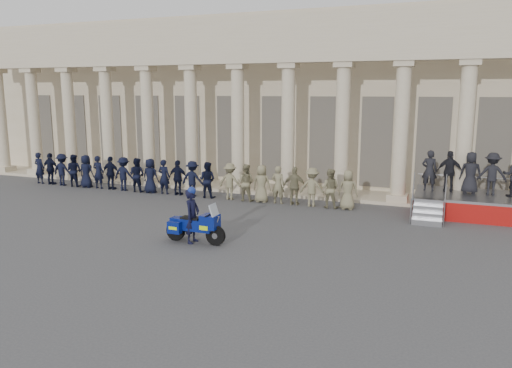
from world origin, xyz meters
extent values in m
plane|color=#404042|center=(0.00, 0.00, 0.00)|extent=(90.00, 90.00, 0.00)
cube|color=#C5B494|center=(0.00, 15.00, 4.50)|extent=(40.00, 10.00, 9.00)
cube|color=#C5B494|center=(0.00, 8.80, 0.07)|extent=(40.00, 2.60, 0.15)
cube|color=#C5B494|center=(0.00, 8.00, 6.79)|extent=(35.80, 1.00, 1.00)
cube|color=#C5B494|center=(0.00, 8.00, 7.89)|extent=(35.80, 1.00, 1.20)
cube|color=#C5B494|center=(-16.90, 8.00, 0.30)|extent=(0.90, 0.90, 0.30)
cylinder|color=#C5B494|center=(-16.90, 8.00, 3.25)|extent=(0.64, 0.64, 5.60)
cube|color=#C5B494|center=(-14.30, 8.00, 0.30)|extent=(0.90, 0.90, 0.30)
cylinder|color=#C5B494|center=(-14.30, 8.00, 3.25)|extent=(0.64, 0.64, 5.60)
cube|color=#C5B494|center=(-14.30, 8.00, 6.17)|extent=(0.85, 0.85, 0.24)
cube|color=#C5B494|center=(-11.70, 8.00, 0.30)|extent=(0.90, 0.90, 0.30)
cylinder|color=#C5B494|center=(-11.70, 8.00, 3.25)|extent=(0.64, 0.64, 5.60)
cube|color=#C5B494|center=(-11.70, 8.00, 6.17)|extent=(0.85, 0.85, 0.24)
cube|color=#C5B494|center=(-9.10, 8.00, 0.30)|extent=(0.90, 0.90, 0.30)
cylinder|color=#C5B494|center=(-9.10, 8.00, 3.25)|extent=(0.64, 0.64, 5.60)
cube|color=#C5B494|center=(-9.10, 8.00, 6.17)|extent=(0.85, 0.85, 0.24)
cube|color=#C5B494|center=(-6.50, 8.00, 0.30)|extent=(0.90, 0.90, 0.30)
cylinder|color=#C5B494|center=(-6.50, 8.00, 3.25)|extent=(0.64, 0.64, 5.60)
cube|color=#C5B494|center=(-6.50, 8.00, 6.17)|extent=(0.85, 0.85, 0.24)
cube|color=#C5B494|center=(-3.90, 8.00, 0.30)|extent=(0.90, 0.90, 0.30)
cylinder|color=#C5B494|center=(-3.90, 8.00, 3.25)|extent=(0.64, 0.64, 5.60)
cube|color=#C5B494|center=(-3.90, 8.00, 6.17)|extent=(0.85, 0.85, 0.24)
cube|color=#C5B494|center=(-1.30, 8.00, 0.30)|extent=(0.90, 0.90, 0.30)
cylinder|color=#C5B494|center=(-1.30, 8.00, 3.25)|extent=(0.64, 0.64, 5.60)
cube|color=#C5B494|center=(-1.30, 8.00, 6.17)|extent=(0.85, 0.85, 0.24)
cube|color=#C5B494|center=(1.30, 8.00, 0.30)|extent=(0.90, 0.90, 0.30)
cylinder|color=#C5B494|center=(1.30, 8.00, 3.25)|extent=(0.64, 0.64, 5.60)
cube|color=#C5B494|center=(1.30, 8.00, 6.17)|extent=(0.85, 0.85, 0.24)
cube|color=#C5B494|center=(3.90, 8.00, 0.30)|extent=(0.90, 0.90, 0.30)
cylinder|color=#C5B494|center=(3.90, 8.00, 3.25)|extent=(0.64, 0.64, 5.60)
cube|color=#C5B494|center=(3.90, 8.00, 6.17)|extent=(0.85, 0.85, 0.24)
cube|color=#C5B494|center=(6.50, 8.00, 0.30)|extent=(0.90, 0.90, 0.30)
cylinder|color=#C5B494|center=(6.50, 8.00, 3.25)|extent=(0.64, 0.64, 5.60)
cube|color=#C5B494|center=(6.50, 8.00, 6.17)|extent=(0.85, 0.85, 0.24)
cube|color=#C5B494|center=(9.10, 8.00, 0.30)|extent=(0.90, 0.90, 0.30)
cylinder|color=#C5B494|center=(9.10, 8.00, 3.25)|extent=(0.64, 0.64, 5.60)
cube|color=#C5B494|center=(9.10, 8.00, 6.17)|extent=(0.85, 0.85, 0.24)
cube|color=black|center=(-15.60, 10.02, 2.55)|extent=(1.30, 0.12, 4.20)
cube|color=black|center=(-13.00, 10.02, 2.55)|extent=(1.30, 0.12, 4.20)
cube|color=black|center=(-10.40, 10.02, 2.55)|extent=(1.30, 0.12, 4.20)
cube|color=black|center=(-7.80, 10.02, 2.55)|extent=(1.30, 0.12, 4.20)
cube|color=black|center=(-5.20, 10.02, 2.55)|extent=(1.30, 0.12, 4.20)
cube|color=black|center=(-2.60, 10.02, 2.55)|extent=(1.30, 0.12, 4.20)
cube|color=black|center=(0.00, 10.02, 2.55)|extent=(1.30, 0.12, 4.20)
cube|color=black|center=(2.60, 10.02, 2.55)|extent=(1.30, 0.12, 4.20)
cube|color=black|center=(5.20, 10.02, 2.55)|extent=(1.30, 0.12, 4.20)
cube|color=black|center=(7.80, 10.02, 2.55)|extent=(1.30, 0.12, 4.20)
cube|color=black|center=(10.40, 10.02, 2.55)|extent=(1.30, 0.12, 4.20)
imported|color=black|center=(-12.34, 6.14, 0.86)|extent=(0.63, 0.41, 1.72)
imported|color=black|center=(-11.56, 6.14, 0.86)|extent=(1.01, 0.42, 1.72)
imported|color=black|center=(-10.77, 6.14, 0.86)|extent=(1.11, 0.64, 1.72)
imported|color=black|center=(-9.98, 6.14, 0.86)|extent=(0.84, 0.65, 1.72)
imported|color=black|center=(-9.19, 6.14, 0.86)|extent=(0.84, 0.55, 1.72)
imported|color=black|center=(-8.41, 6.14, 0.86)|extent=(0.63, 0.41, 1.72)
imported|color=black|center=(-7.62, 6.14, 0.86)|extent=(1.01, 0.42, 1.72)
imported|color=black|center=(-6.83, 6.14, 0.86)|extent=(1.11, 0.64, 1.72)
imported|color=black|center=(-6.04, 6.14, 0.86)|extent=(0.84, 0.65, 1.72)
imported|color=black|center=(-5.26, 6.14, 0.86)|extent=(0.84, 0.55, 1.72)
imported|color=black|center=(-4.47, 6.14, 0.86)|extent=(0.63, 0.41, 1.72)
imported|color=black|center=(-3.68, 6.14, 0.86)|extent=(1.01, 0.42, 1.72)
imported|color=black|center=(-2.89, 6.14, 0.86)|extent=(1.11, 0.64, 1.72)
imported|color=black|center=(-2.10, 6.14, 0.86)|extent=(0.84, 0.65, 1.72)
imported|color=#7D7656|center=(-0.92, 6.14, 0.86)|extent=(1.11, 0.64, 1.72)
imported|color=#7D7656|center=(-0.13, 6.14, 0.86)|extent=(0.84, 0.65, 1.72)
imported|color=#7D7656|center=(0.66, 6.14, 0.86)|extent=(0.84, 0.55, 1.72)
imported|color=#7D7656|center=(1.45, 6.14, 0.86)|extent=(0.63, 0.41, 1.72)
imported|color=#7D7656|center=(2.23, 6.14, 0.86)|extent=(1.01, 0.42, 1.72)
imported|color=#7D7656|center=(3.02, 6.14, 0.86)|extent=(1.11, 0.64, 1.72)
imported|color=#7D7656|center=(3.81, 6.14, 0.86)|extent=(0.84, 0.65, 1.72)
imported|color=#7D7656|center=(4.60, 6.14, 0.86)|extent=(0.84, 0.55, 1.72)
cube|color=gray|center=(9.41, 7.03, 0.80)|extent=(4.21, 3.01, 0.10)
cube|color=#9A0F0C|center=(9.41, 5.55, 0.38)|extent=(4.21, 0.04, 0.75)
cube|color=#9A0F0C|center=(7.32, 7.03, 0.38)|extent=(0.04, 3.01, 0.75)
cube|color=gray|center=(7.90, 4.63, 0.11)|extent=(1.10, 0.28, 0.21)
cube|color=gray|center=(7.90, 4.91, 0.32)|extent=(1.10, 0.28, 0.21)
cube|color=gray|center=(7.90, 5.19, 0.53)|extent=(1.10, 0.28, 0.21)
cube|color=gray|center=(7.90, 5.47, 0.75)|extent=(1.10, 0.28, 0.21)
cylinder|color=gray|center=(9.41, 8.49, 1.35)|extent=(4.21, 0.04, 0.04)
imported|color=black|center=(7.81, 7.23, 1.72)|extent=(0.63, 0.41, 1.73)
imported|color=black|center=(8.61, 7.23, 1.72)|extent=(1.01, 0.42, 1.73)
imported|color=black|center=(9.41, 7.23, 1.72)|extent=(0.85, 0.55, 1.73)
imported|color=black|center=(10.21, 7.23, 1.72)|extent=(1.12, 0.64, 1.73)
cylinder|color=black|center=(1.51, -0.48, 0.33)|extent=(0.67, 0.15, 0.66)
cylinder|color=black|center=(0.00, -0.47, 0.33)|extent=(0.67, 0.15, 0.66)
cube|color=navy|center=(0.81, -0.48, 0.62)|extent=(1.16, 0.43, 0.38)
cube|color=navy|center=(1.31, -0.48, 0.79)|extent=(0.56, 0.53, 0.45)
cube|color=silver|center=(1.31, -0.48, 0.55)|extent=(0.22, 0.30, 0.12)
cube|color=#B2BFCC|center=(1.48, -0.48, 1.13)|extent=(0.21, 0.46, 0.54)
cube|color=black|center=(0.61, -0.48, 0.83)|extent=(0.66, 0.35, 0.10)
cube|color=navy|center=(0.05, -0.47, 0.70)|extent=(0.36, 0.35, 0.22)
cube|color=navy|center=(0.15, -0.80, 0.55)|extent=(0.45, 0.23, 0.40)
cube|color=#CBF30C|center=(0.15, -0.80, 0.55)|extent=(0.30, 0.24, 0.10)
cube|color=navy|center=(0.16, -0.15, 0.55)|extent=(0.45, 0.23, 0.40)
cube|color=#CBF30C|center=(0.16, -0.15, 0.55)|extent=(0.30, 0.24, 0.10)
cylinder|color=silver|center=(0.31, -0.23, 0.30)|extent=(0.60, 0.11, 0.10)
cylinder|color=black|center=(1.31, -0.48, 1.03)|extent=(0.04, 0.70, 0.04)
imported|color=black|center=(0.66, -0.48, 0.91)|extent=(0.44, 0.67, 1.83)
sphere|color=navy|center=(0.66, -0.48, 1.78)|extent=(0.28, 0.28, 0.28)
camera|label=1|loc=(8.45, -14.77, 5.03)|focal=35.00mm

